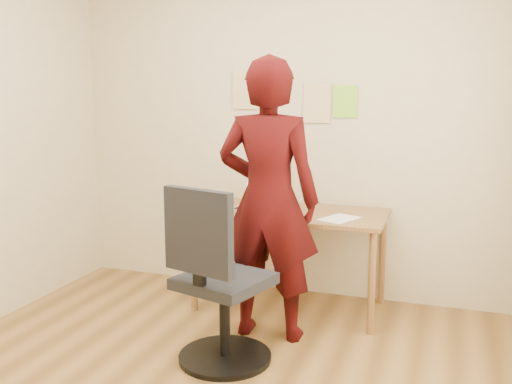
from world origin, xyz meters
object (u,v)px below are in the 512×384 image
at_px(office_chair, 217,290).
at_px(person, 268,200).
at_px(laptop, 259,203).
at_px(phone, 306,218).
at_px(desk, 290,223).

relative_size(office_chair, person, 0.59).
bearing_deg(laptop, phone, -14.90).
bearing_deg(desk, office_chair, -98.53).
height_order(desk, person, person).
distance_m(laptop, office_chair, 1.07).
distance_m(phone, office_chair, 0.93).
distance_m(desk, office_chair, 1.06).
relative_size(desk, phone, 11.69).
bearing_deg(laptop, office_chair, -75.36).
distance_m(desk, person, 0.59).
bearing_deg(office_chair, desk, 97.55).
bearing_deg(desk, laptop, -175.52).
bearing_deg(laptop, person, -55.05).
bearing_deg(phone, person, -129.04).
relative_size(phone, person, 0.07).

